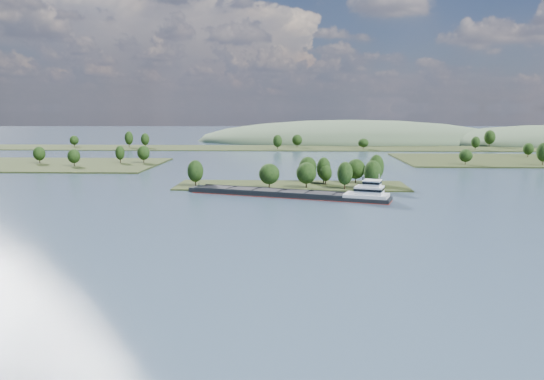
{
  "coord_description": "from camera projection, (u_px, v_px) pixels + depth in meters",
  "views": [
    {
      "loc": [
        1.69,
        -49.19,
        33.76
      ],
      "look_at": [
        -6.21,
        130.0,
        6.0
      ],
      "focal_mm": 35.0,
      "sensor_mm": 36.0,
      "label": 1
    }
  ],
  "objects": [
    {
      "name": "back_shoreline",
      "position": [
        302.0,
        148.0,
        448.06
      ],
      "size": [
        900.0,
        60.0,
        15.79
      ],
      "color": "#252F15",
      "rests_on": "ground"
    },
    {
      "name": "hill_west",
      "position": [
        352.0,
        141.0,
        544.83
      ],
      "size": [
        320.0,
        160.0,
        44.0
      ],
      "primitive_type": "ellipsoid",
      "color": "#465D40",
      "rests_on": "ground"
    },
    {
      "name": "ground",
      "position": [
        290.0,
        213.0,
        172.28
      ],
      "size": [
        1800.0,
        1800.0,
        0.0
      ],
      "primitive_type": "plane",
      "color": "#3B5467",
      "rests_on": "ground"
    },
    {
      "name": "tree_island",
      "position": [
        307.0,
        177.0,
        229.59
      ],
      "size": [
        100.0,
        30.01,
        14.34
      ],
      "color": "#252F15",
      "rests_on": "ground"
    },
    {
      "name": "cargo_barge",
      "position": [
        300.0,
        194.0,
        202.91
      ],
      "size": [
        79.44,
        33.89,
        10.88
      ],
      "color": "black",
      "rests_on": "ground"
    }
  ]
}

